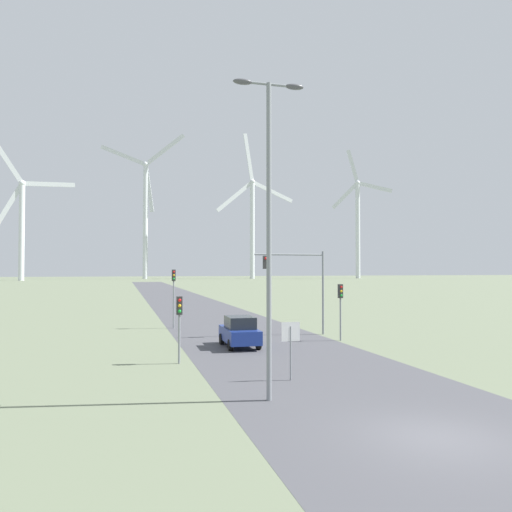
{
  "coord_description": "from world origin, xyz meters",
  "views": [
    {
      "loc": [
        -8.42,
        -12.12,
        4.66
      ],
      "look_at": [
        0.0,
        19.18,
        5.49
      ],
      "focal_mm": 35.0,
      "sensor_mm": 36.0,
      "label": 1
    }
  ],
  "objects_px": {
    "traffic_light_mast_overhead": "(299,274)",
    "car_approaching": "(240,332)",
    "stop_sign_near": "(291,340)",
    "streetlamp": "(269,204)",
    "traffic_light_post_near_left": "(179,314)",
    "wind_turbine_left": "(22,219)",
    "wind_turbine_center": "(145,208)",
    "wind_turbine_right": "(252,218)",
    "traffic_light_post_mid_left": "(174,285)",
    "traffic_light_post_near_right": "(341,299)",
    "wind_turbine_far_right": "(358,220)"
  },
  "relations": [
    {
      "from": "traffic_light_mast_overhead",
      "to": "car_approaching",
      "type": "bearing_deg",
      "value": -142.34
    },
    {
      "from": "stop_sign_near",
      "to": "streetlamp",
      "type": "bearing_deg",
      "value": -122.3
    },
    {
      "from": "traffic_light_post_near_left",
      "to": "traffic_light_mast_overhead",
      "type": "distance_m",
      "value": 12.64
    },
    {
      "from": "wind_turbine_left",
      "to": "streetlamp",
      "type": "bearing_deg",
      "value": -77.55
    },
    {
      "from": "traffic_light_mast_overhead",
      "to": "wind_turbine_left",
      "type": "distance_m",
      "value": 188.91
    },
    {
      "from": "wind_turbine_center",
      "to": "wind_turbine_right",
      "type": "relative_size",
      "value": 0.98
    },
    {
      "from": "streetlamp",
      "to": "stop_sign_near",
      "type": "distance_m",
      "value": 6.23
    },
    {
      "from": "car_approaching",
      "to": "wind_turbine_right",
      "type": "bearing_deg",
      "value": 75.15
    },
    {
      "from": "traffic_light_post_mid_left",
      "to": "car_approaching",
      "type": "xyz_separation_m",
      "value": [
        2.87,
        -10.46,
        -2.44
      ]
    },
    {
      "from": "streetlamp",
      "to": "traffic_light_post_near_left",
      "type": "relative_size",
      "value": 3.46
    },
    {
      "from": "streetlamp",
      "to": "traffic_light_post_near_right",
      "type": "height_order",
      "value": "streetlamp"
    },
    {
      "from": "wind_turbine_center",
      "to": "traffic_light_post_mid_left",
      "type": "bearing_deg",
      "value": -91.87
    },
    {
      "from": "streetlamp",
      "to": "traffic_light_mast_overhead",
      "type": "distance_m",
      "value": 17.73
    },
    {
      "from": "stop_sign_near",
      "to": "wind_turbine_far_right",
      "type": "xyz_separation_m",
      "value": [
        104.67,
        202.47,
        26.7
      ]
    },
    {
      "from": "streetlamp",
      "to": "wind_turbine_right",
      "type": "xyz_separation_m",
      "value": [
        54.34,
        210.44,
        21.91
      ]
    },
    {
      "from": "stop_sign_near",
      "to": "traffic_light_post_mid_left",
      "type": "bearing_deg",
      "value": 98.43
    },
    {
      "from": "wind_turbine_center",
      "to": "wind_turbine_far_right",
      "type": "distance_m",
      "value": 102.1
    },
    {
      "from": "traffic_light_post_near_left",
      "to": "car_approaching",
      "type": "height_order",
      "value": "traffic_light_post_near_left"
    },
    {
      "from": "traffic_light_post_near_right",
      "to": "traffic_light_mast_overhead",
      "type": "relative_size",
      "value": 0.62
    },
    {
      "from": "traffic_light_post_near_right",
      "to": "car_approaching",
      "type": "relative_size",
      "value": 0.89
    },
    {
      "from": "traffic_light_post_near_left",
      "to": "traffic_light_post_mid_left",
      "type": "bearing_deg",
      "value": 85.41
    },
    {
      "from": "traffic_light_post_near_left",
      "to": "wind_turbine_far_right",
      "type": "bearing_deg",
      "value": 61.17
    },
    {
      "from": "wind_turbine_left",
      "to": "wind_turbine_far_right",
      "type": "bearing_deg",
      "value": 3.17
    },
    {
      "from": "streetlamp",
      "to": "traffic_light_post_mid_left",
      "type": "bearing_deg",
      "value": 92.88
    },
    {
      "from": "stop_sign_near",
      "to": "traffic_light_mast_overhead",
      "type": "relative_size",
      "value": 0.41
    },
    {
      "from": "traffic_light_post_near_left",
      "to": "traffic_light_post_mid_left",
      "type": "distance_m",
      "value": 14.84
    },
    {
      "from": "traffic_light_post_near_right",
      "to": "traffic_light_post_near_left",
      "type": "bearing_deg",
      "value": -154.88
    },
    {
      "from": "traffic_light_post_near_right",
      "to": "car_approaching",
      "type": "bearing_deg",
      "value": -173.02
    },
    {
      "from": "stop_sign_near",
      "to": "traffic_light_post_mid_left",
      "type": "height_order",
      "value": "traffic_light_post_mid_left"
    },
    {
      "from": "stop_sign_near",
      "to": "wind_turbine_center",
      "type": "distance_m",
      "value": 217.67
    },
    {
      "from": "traffic_light_post_near_left",
      "to": "wind_turbine_far_right",
      "type": "xyz_separation_m",
      "value": [
        108.76,
        197.58,
        25.98
      ]
    },
    {
      "from": "wind_turbine_center",
      "to": "wind_turbine_far_right",
      "type": "bearing_deg",
      "value": -7.3
    },
    {
      "from": "traffic_light_mast_overhead",
      "to": "wind_turbine_left",
      "type": "bearing_deg",
      "value": 105.59
    },
    {
      "from": "car_approaching",
      "to": "wind_turbine_center",
      "type": "distance_m",
      "value": 208.69
    },
    {
      "from": "streetlamp",
      "to": "traffic_light_post_near_left",
      "type": "bearing_deg",
      "value": 106.71
    },
    {
      "from": "stop_sign_near",
      "to": "wind_turbine_right",
      "type": "xyz_separation_m",
      "value": [
        52.56,
        207.62,
        27.17
      ]
    },
    {
      "from": "car_approaching",
      "to": "wind_turbine_center",
      "type": "relative_size",
      "value": 0.06
    },
    {
      "from": "traffic_light_post_mid_left",
      "to": "traffic_light_mast_overhead",
      "type": "distance_m",
      "value": 10.38
    },
    {
      "from": "traffic_light_post_near_left",
      "to": "wind_turbine_right",
      "type": "bearing_deg",
      "value": 74.39
    },
    {
      "from": "wind_turbine_left",
      "to": "wind_turbine_right",
      "type": "relative_size",
      "value": 0.81
    },
    {
      "from": "traffic_light_mast_overhead",
      "to": "wind_turbine_far_right",
      "type": "bearing_deg",
      "value": 62.27
    },
    {
      "from": "stop_sign_near",
      "to": "car_approaching",
      "type": "bearing_deg",
      "value": 90.26
    },
    {
      "from": "traffic_light_post_near_left",
      "to": "traffic_light_post_near_right",
      "type": "height_order",
      "value": "traffic_light_post_near_right"
    },
    {
      "from": "wind_turbine_right",
      "to": "wind_turbine_far_right",
      "type": "bearing_deg",
      "value": -5.65
    },
    {
      "from": "wind_turbine_right",
      "to": "stop_sign_near",
      "type": "bearing_deg",
      "value": -104.21
    },
    {
      "from": "wind_turbine_far_right",
      "to": "streetlamp",
      "type": "bearing_deg",
      "value": -117.41
    },
    {
      "from": "streetlamp",
      "to": "traffic_light_post_mid_left",
      "type": "xyz_separation_m",
      "value": [
        -1.13,
        22.47,
        -3.61
      ]
    },
    {
      "from": "wind_turbine_left",
      "to": "wind_turbine_center",
      "type": "xyz_separation_m",
      "value": [
        48.76,
        21.28,
        8.13
      ]
    },
    {
      "from": "car_approaching",
      "to": "wind_turbine_left",
      "type": "xyz_separation_m",
      "value": [
        -45.24,
        184.97,
        23.53
      ]
    },
    {
      "from": "wind_turbine_far_right",
      "to": "wind_turbine_right",
      "type": "bearing_deg",
      "value": 174.35
    }
  ]
}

